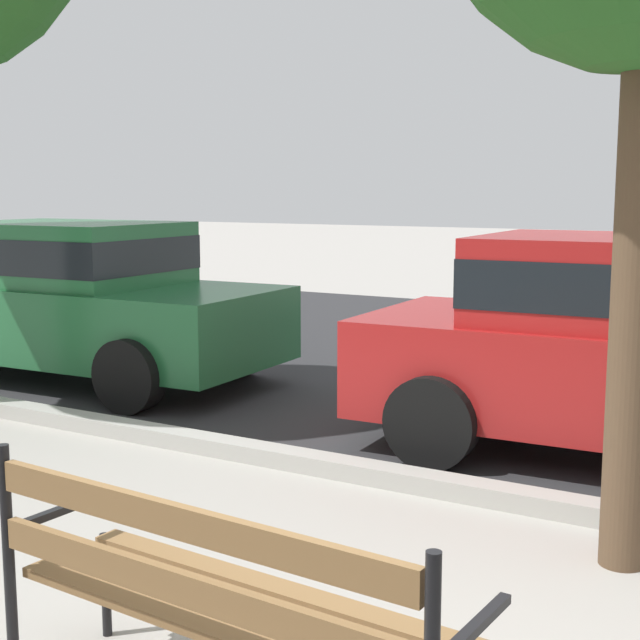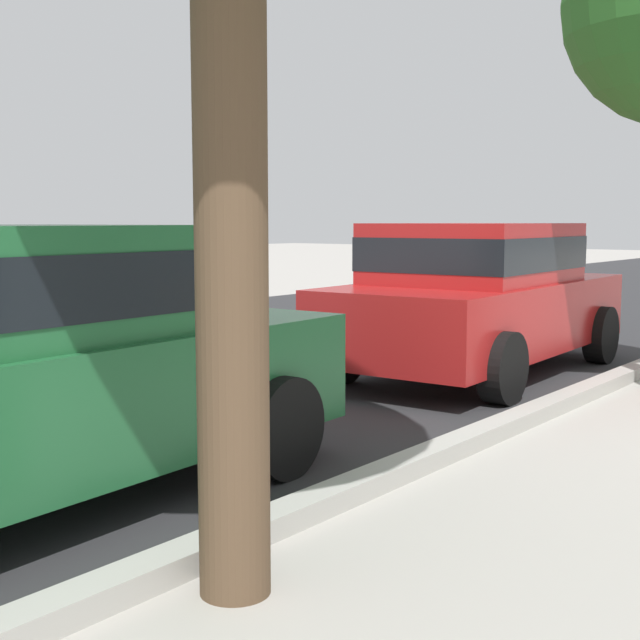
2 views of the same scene
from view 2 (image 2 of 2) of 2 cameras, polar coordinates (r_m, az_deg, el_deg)
The scene contains 3 objects.
street_surface at distance 10.69m, azimuth -5.97°, elevation -1.89°, with size 60.00×9.00×0.01m, color #2D2D30.
curb_stone at distance 8.21m, azimuth 17.80°, elevation -4.37°, with size 60.00×0.20×0.12m, color #B2AFA8.
parked_car_red at distance 8.98m, azimuth 10.51°, elevation 1.78°, with size 4.17×2.06×1.56m.
Camera 2 is at (-7.57, 0.12, 1.58)m, focal length 47.87 mm.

